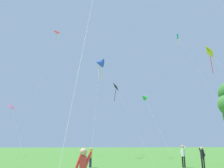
{
  "coord_description": "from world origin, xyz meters",
  "views": [
    {
      "loc": [
        -1.22,
        -4.44,
        1.75
      ],
      "look_at": [
        5.77,
        31.17,
        11.24
      ],
      "focal_mm": 37.67,
      "sensor_mm": 36.0,
      "label": 1
    }
  ],
  "objects_px": {
    "kite_green_small": "(144,97)",
    "person_far_back": "(202,156)",
    "kite_blue_delta": "(100,63)",
    "kite_pink_low": "(12,110)",
    "kite_red_high": "(54,40)",
    "kite_black_large": "(116,90)",
    "person_with_spool": "(183,154)",
    "person_child_small": "(91,156)",
    "kite_yellow_diamond": "(212,57)",
    "kite_teal_box": "(179,39)"
  },
  "relations": [
    {
      "from": "kite_blue_delta",
      "to": "kite_teal_box",
      "type": "relative_size",
      "value": 0.68
    },
    {
      "from": "kite_yellow_diamond",
      "to": "person_child_small",
      "type": "distance_m",
      "value": 22.74
    },
    {
      "from": "kite_black_large",
      "to": "person_child_small",
      "type": "relative_size",
      "value": 9.01
    },
    {
      "from": "kite_red_high",
      "to": "kite_black_large",
      "type": "bearing_deg",
      "value": -2.47
    },
    {
      "from": "kite_pink_low",
      "to": "kite_teal_box",
      "type": "height_order",
      "value": "kite_teal_box"
    },
    {
      "from": "kite_green_small",
      "to": "kite_pink_low",
      "type": "relative_size",
      "value": 1.09
    },
    {
      "from": "kite_pink_low",
      "to": "kite_black_large",
      "type": "bearing_deg",
      "value": 4.74
    },
    {
      "from": "kite_blue_delta",
      "to": "person_far_back",
      "type": "height_order",
      "value": "kite_blue_delta"
    },
    {
      "from": "kite_blue_delta",
      "to": "person_child_small",
      "type": "xyz_separation_m",
      "value": [
        -2.62,
        -14.26,
        -13.32
      ]
    },
    {
      "from": "kite_green_small",
      "to": "person_far_back",
      "type": "xyz_separation_m",
      "value": [
        -1.67,
        -17.4,
        -7.93
      ]
    },
    {
      "from": "kite_red_high",
      "to": "kite_blue_delta",
      "type": "distance_m",
      "value": 15.24
    },
    {
      "from": "kite_blue_delta",
      "to": "person_far_back",
      "type": "distance_m",
      "value": 23.04
    },
    {
      "from": "kite_blue_delta",
      "to": "person_child_small",
      "type": "bearing_deg",
      "value": -100.41
    },
    {
      "from": "kite_yellow_diamond",
      "to": "kite_teal_box",
      "type": "height_order",
      "value": "kite_teal_box"
    },
    {
      "from": "person_with_spool",
      "to": "person_child_small",
      "type": "distance_m",
      "value": 7.58
    },
    {
      "from": "kite_green_small",
      "to": "person_child_small",
      "type": "distance_m",
      "value": 18.36
    },
    {
      "from": "kite_teal_box",
      "to": "person_with_spool",
      "type": "xyz_separation_m",
      "value": [
        -10.48,
        -18.63,
        -19.94
      ]
    },
    {
      "from": "kite_red_high",
      "to": "person_child_small",
      "type": "height_order",
      "value": "kite_red_high"
    },
    {
      "from": "kite_yellow_diamond",
      "to": "person_far_back",
      "type": "relative_size",
      "value": 9.34
    },
    {
      "from": "kite_blue_delta",
      "to": "kite_pink_low",
      "type": "xyz_separation_m",
      "value": [
        -13.98,
        8.25,
        -6.6
      ]
    },
    {
      "from": "kite_blue_delta",
      "to": "person_far_back",
      "type": "bearing_deg",
      "value": -74.07
    },
    {
      "from": "kite_yellow_diamond",
      "to": "kite_pink_low",
      "type": "relative_size",
      "value": 1.75
    },
    {
      "from": "kite_yellow_diamond",
      "to": "kite_blue_delta",
      "type": "xyz_separation_m",
      "value": [
        -14.78,
        7.0,
        0.6
      ]
    },
    {
      "from": "kite_teal_box",
      "to": "kite_red_high",
      "type": "bearing_deg",
      "value": 161.58
    },
    {
      "from": "kite_black_large",
      "to": "kite_blue_delta",
      "type": "relative_size",
      "value": 0.92
    },
    {
      "from": "kite_blue_delta",
      "to": "kite_pink_low",
      "type": "relative_size",
      "value": 1.72
    },
    {
      "from": "kite_pink_low",
      "to": "person_with_spool",
      "type": "relative_size",
      "value": 4.94
    },
    {
      "from": "kite_pink_low",
      "to": "kite_yellow_diamond",
      "type": "bearing_deg",
      "value": -27.93
    },
    {
      "from": "kite_black_large",
      "to": "kite_teal_box",
      "type": "distance_m",
      "value": 15.37
    },
    {
      "from": "person_far_back",
      "to": "kite_pink_low",
      "type": "bearing_deg",
      "value": 125.99
    },
    {
      "from": "kite_red_high",
      "to": "kite_black_large",
      "type": "height_order",
      "value": "kite_red_high"
    },
    {
      "from": "kite_pink_low",
      "to": "person_far_back",
      "type": "relative_size",
      "value": 5.32
    },
    {
      "from": "kite_teal_box",
      "to": "person_child_small",
      "type": "relative_size",
      "value": 14.44
    },
    {
      "from": "kite_blue_delta",
      "to": "kite_pink_low",
      "type": "height_order",
      "value": "kite_blue_delta"
    },
    {
      "from": "kite_red_high",
      "to": "kite_teal_box",
      "type": "bearing_deg",
      "value": -18.42
    },
    {
      "from": "kite_pink_low",
      "to": "person_child_small",
      "type": "height_order",
      "value": "kite_pink_low"
    },
    {
      "from": "kite_teal_box",
      "to": "kite_blue_delta",
      "type": "bearing_deg",
      "value": -170.07
    },
    {
      "from": "kite_yellow_diamond",
      "to": "person_child_small",
      "type": "bearing_deg",
      "value": -157.34
    },
    {
      "from": "person_far_back",
      "to": "person_with_spool",
      "type": "height_order",
      "value": "person_with_spool"
    },
    {
      "from": "kite_teal_box",
      "to": "kite_black_large",
      "type": "bearing_deg",
      "value": 145.81
    },
    {
      "from": "kite_blue_delta",
      "to": "person_with_spool",
      "type": "height_order",
      "value": "kite_blue_delta"
    },
    {
      "from": "kite_red_high",
      "to": "kite_teal_box",
      "type": "distance_m",
      "value": 24.31
    },
    {
      "from": "kite_yellow_diamond",
      "to": "person_child_small",
      "type": "relative_size",
      "value": 10.01
    },
    {
      "from": "kite_black_large",
      "to": "person_with_spool",
      "type": "height_order",
      "value": "kite_black_large"
    },
    {
      "from": "kite_green_small",
      "to": "kite_teal_box",
      "type": "xyz_separation_m",
      "value": [
        8.4,
        3.39,
        12.08
      ]
    },
    {
      "from": "kite_red_high",
      "to": "kite_black_large",
      "type": "xyz_separation_m",
      "value": [
        12.53,
        -0.54,
        -9.96
      ]
    },
    {
      "from": "person_far_back",
      "to": "kite_teal_box",
      "type": "bearing_deg",
      "value": 64.14
    },
    {
      "from": "kite_red_high",
      "to": "kite_black_large",
      "type": "distance_m",
      "value": 16.02
    },
    {
      "from": "kite_teal_box",
      "to": "person_with_spool",
      "type": "bearing_deg",
      "value": -119.36
    },
    {
      "from": "kite_red_high",
      "to": "kite_pink_low",
      "type": "relative_size",
      "value": 2.84
    }
  ]
}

